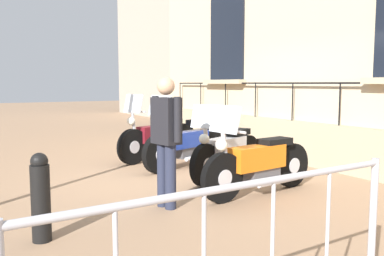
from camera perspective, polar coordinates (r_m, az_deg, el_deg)
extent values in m
plane|color=#9E7A5B|center=(7.24, 0.94, -6.25)|extent=(60.00, 60.00, 0.00)
cube|color=tan|center=(8.50, 13.67, -1.75)|extent=(0.20, 10.84, 0.82)
cube|color=black|center=(10.40, 4.80, 13.72)|extent=(0.06, 1.34, 2.57)
cube|color=tan|center=(10.26, 4.37, 6.34)|extent=(0.24, 1.54, 0.10)
cube|color=black|center=(8.40, 13.67, 6.00)|extent=(0.03, 9.11, 0.03)
cylinder|color=black|center=(12.09, -1.64, 4.42)|extent=(0.02, 0.02, 0.73)
cylinder|color=black|center=(11.11, 1.21, 4.27)|extent=(0.02, 0.02, 0.73)
cylinder|color=black|center=(10.16, 4.61, 4.08)|extent=(0.02, 0.02, 0.73)
cylinder|color=black|center=(9.26, 8.68, 3.83)|extent=(0.02, 0.02, 0.73)
cylinder|color=black|center=(8.41, 13.60, 3.50)|extent=(0.02, 0.02, 0.73)
cylinder|color=black|center=(7.63, 19.57, 3.07)|extent=(0.02, 0.02, 0.73)
cylinder|color=black|center=(8.05, -8.16, -2.56)|extent=(0.69, 0.34, 0.69)
cylinder|color=silver|center=(8.05, -8.16, -2.56)|extent=(0.27, 0.21, 0.24)
cylinder|color=black|center=(9.07, -1.24, -1.53)|extent=(0.69, 0.34, 0.69)
cylinder|color=silver|center=(9.07, -1.24, -1.53)|extent=(0.27, 0.21, 0.24)
cube|color=maroon|center=(8.48, -4.74, -0.72)|extent=(0.97, 0.54, 0.32)
cube|color=#4C4C51|center=(8.58, -4.26, -2.21)|extent=(0.60, 0.37, 0.24)
cube|color=black|center=(8.73, -3.00, 0.90)|extent=(0.57, 0.38, 0.10)
cylinder|color=silver|center=(8.04, -7.93, -0.15)|extent=(0.17, 0.11, 0.68)
cylinder|color=silver|center=(8.04, -7.70, 2.27)|extent=(0.21, 0.53, 0.04)
sphere|color=white|center=(7.98, -8.32, 0.93)|extent=(0.16, 0.16, 0.16)
cylinder|color=silver|center=(8.64, -2.75, -2.95)|extent=(0.82, 0.35, 0.08)
cube|color=silver|center=(7.99, -8.03, 3.32)|extent=(0.26, 0.46, 0.36)
cylinder|color=black|center=(7.22, -4.61, -3.57)|extent=(0.68, 0.31, 0.68)
cylinder|color=silver|center=(7.22, -4.61, -3.57)|extent=(0.27, 0.20, 0.24)
cylinder|color=black|center=(8.29, 2.90, -2.30)|extent=(0.68, 0.31, 0.68)
cylinder|color=silver|center=(8.29, 2.90, -2.30)|extent=(0.27, 0.20, 0.24)
cube|color=#1E389E|center=(7.67, -0.85, -1.58)|extent=(1.04, 0.55, 0.29)
cube|color=#4C4C51|center=(7.78, -0.34, -3.10)|extent=(0.64, 0.38, 0.24)
cube|color=black|center=(7.94, 1.14, 0.84)|extent=(0.61, 0.40, 0.10)
cylinder|color=silver|center=(7.20, -4.34, -0.84)|extent=(0.17, 0.10, 0.69)
cylinder|color=silver|center=(7.20, -4.07, 1.89)|extent=(0.21, 0.57, 0.04)
sphere|color=white|center=(7.14, -4.76, 0.39)|extent=(0.16, 0.16, 0.16)
cylinder|color=silver|center=(7.85, 1.46, -3.89)|extent=(0.89, 0.34, 0.08)
cube|color=silver|center=(7.15, -4.43, 3.06)|extent=(0.26, 0.50, 0.36)
cylinder|color=black|center=(6.30, 1.78, -5.09)|extent=(0.64, 0.34, 0.65)
cylinder|color=silver|center=(6.30, 1.78, -5.09)|extent=(0.26, 0.20, 0.23)
cylinder|color=black|center=(7.37, 7.61, -3.50)|extent=(0.64, 0.34, 0.65)
cylinder|color=silver|center=(7.37, 7.61, -3.50)|extent=(0.26, 0.20, 0.23)
cube|color=silver|center=(6.75, 4.71, -2.65)|extent=(0.86, 0.57, 0.31)
cube|color=#4C4C51|center=(6.88, 5.15, -4.44)|extent=(0.54, 0.40, 0.23)
cube|color=black|center=(7.01, 6.20, -0.55)|extent=(0.52, 0.41, 0.10)
cylinder|color=silver|center=(6.29, 2.05, -2.43)|extent=(0.17, 0.12, 0.59)
cylinder|color=silver|center=(6.30, 2.32, 0.23)|extent=(0.27, 0.60, 0.04)
sphere|color=white|center=(6.22, 1.68, -1.51)|extent=(0.16, 0.16, 0.16)
cylinder|color=silver|center=(6.95, 6.93, -5.31)|extent=(0.71, 0.35, 0.08)
cube|color=silver|center=(6.23, 2.01, 1.55)|extent=(0.31, 0.53, 0.36)
cylinder|color=black|center=(5.45, 4.19, -6.83)|extent=(0.67, 0.18, 0.66)
cylinder|color=silver|center=(5.45, 4.19, -6.83)|extent=(0.24, 0.15, 0.23)
cylinder|color=black|center=(6.44, 13.49, -4.97)|extent=(0.67, 0.18, 0.66)
cylinder|color=silver|center=(6.44, 13.49, -4.97)|extent=(0.24, 0.15, 0.23)
cube|color=orange|center=(5.86, 8.93, -3.99)|extent=(0.92, 0.39, 0.32)
cube|color=#4C4C51|center=(5.97, 9.56, -6.08)|extent=(0.56, 0.29, 0.23)
cube|color=black|center=(6.09, 11.31, -1.85)|extent=(0.53, 0.31, 0.10)
cylinder|color=silver|center=(5.43, 4.61, -3.60)|extent=(0.17, 0.08, 0.62)
cylinder|color=silver|center=(5.42, 5.03, -0.36)|extent=(0.11, 0.62, 0.04)
sphere|color=white|center=(5.36, 4.06, -2.36)|extent=(0.16, 0.16, 0.16)
cylinder|color=silver|center=(6.02, 11.76, -7.15)|extent=(0.81, 0.18, 0.08)
cube|color=silver|center=(5.36, 4.57, 1.19)|extent=(0.18, 0.52, 0.36)
cylinder|color=#B7B7BF|center=(3.19, 23.47, -13.14)|extent=(0.05, 0.05, 1.05)
cylinder|color=#B7B7BF|center=(2.20, 6.73, -7.85)|extent=(2.34, 0.13, 0.04)
cylinder|color=#B7B7BF|center=(2.81, 18.06, -13.97)|extent=(0.02, 0.02, 0.87)
cylinder|color=#B7B7BF|center=(2.49, 10.95, -16.49)|extent=(0.02, 0.02, 0.87)
cylinder|color=black|center=(4.40, -20.02, -9.68)|extent=(0.19, 0.19, 0.76)
sphere|color=black|center=(4.30, -20.22, -4.30)|extent=(0.17, 0.17, 0.17)
cylinder|color=#23283D|center=(5.29, -4.05, -6.41)|extent=(0.14, 0.14, 0.81)
cylinder|color=#23283D|center=(5.17, -2.96, -6.70)|extent=(0.14, 0.14, 0.81)
cube|color=black|center=(5.12, -3.56, 1.00)|extent=(0.28, 0.40, 0.57)
sphere|color=tan|center=(5.10, -3.60, 5.76)|extent=(0.22, 0.22, 0.22)
cylinder|color=black|center=(5.30, -5.03, 1.46)|extent=(0.09, 0.09, 0.54)
cylinder|color=black|center=(4.95, -2.00, 1.16)|extent=(0.09, 0.09, 0.54)
cube|color=#9E9384|center=(21.13, -2.21, 16.27)|extent=(3.74, 6.02, 10.54)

